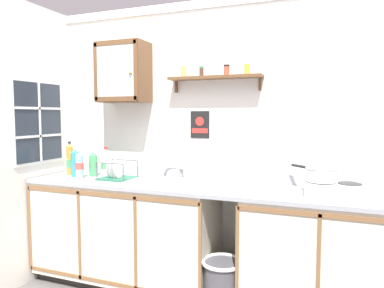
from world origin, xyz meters
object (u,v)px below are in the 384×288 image
(saucepan, at_px, (321,174))
(wall_cabinet, at_px, (123,73))
(bottle_soda_green_3, at_px, (93,164))
(hot_plate_stove, at_px, (335,189))
(dish_rack, at_px, (117,174))
(bottle_water_clear_4, at_px, (106,163))
(bottle_juice_amber_1, at_px, (70,160))
(sink, at_px, (167,183))
(warning_sign, at_px, (200,125))
(trash_bin, at_px, (222,286))
(bottle_water_blue_2, at_px, (79,165))
(bottle_detergent_teal_0, at_px, (75,163))

(saucepan, relative_size, wall_cabinet, 0.62)
(bottle_soda_green_3, height_order, wall_cabinet, wall_cabinet)
(hot_plate_stove, bearing_deg, dish_rack, 179.69)
(bottle_water_clear_4, relative_size, wall_cabinet, 0.51)
(bottle_water_clear_4, bearing_deg, bottle_juice_amber_1, -166.83)
(sink, bearing_deg, dish_rack, -175.77)
(warning_sign, bearing_deg, saucepan, -14.78)
(sink, relative_size, warning_sign, 2.56)
(wall_cabinet, xyz_separation_m, trash_bin, (1.01, -0.33, -1.62))
(bottle_soda_green_3, relative_size, dish_rack, 0.85)
(bottle_water_clear_4, relative_size, trash_bin, 0.65)
(bottle_juice_amber_1, bearing_deg, bottle_soda_green_3, 6.63)
(dish_rack, distance_m, warning_sign, 0.84)
(bottle_soda_green_3, height_order, bottle_water_clear_4, bottle_water_clear_4)
(bottle_juice_amber_1, xyz_separation_m, warning_sign, (1.19, 0.25, 0.33))
(hot_plate_stove, height_order, saucepan, saucepan)
(bottle_soda_green_3, height_order, trash_bin, bottle_soda_green_3)
(saucepan, distance_m, bottle_soda_green_3, 1.94)
(bottle_juice_amber_1, relative_size, dish_rack, 1.10)
(hot_plate_stove, bearing_deg, sink, 178.07)
(wall_cabinet, relative_size, warning_sign, 2.25)
(saucepan, height_order, trash_bin, saucepan)
(hot_plate_stove, height_order, bottle_water_clear_4, bottle_water_clear_4)
(hot_plate_stove, xyz_separation_m, bottle_juice_amber_1, (-2.27, 0.04, 0.09))
(sink, height_order, warning_sign, warning_sign)
(bottle_soda_green_3, bearing_deg, dish_rack, -11.12)
(dish_rack, xyz_separation_m, trash_bin, (1.01, -0.18, -0.74))
(bottle_juice_amber_1, height_order, warning_sign, warning_sign)
(hot_plate_stove, xyz_separation_m, warning_sign, (-1.09, 0.28, 0.42))
(sink, xyz_separation_m, bottle_juice_amber_1, (-0.98, -0.01, 0.15))
(warning_sign, bearing_deg, hot_plate_stove, -14.64)
(bottle_water_clear_4, height_order, dish_rack, bottle_water_clear_4)
(saucepan, xyz_separation_m, dish_rack, (-1.66, -0.01, -0.10))
(bottle_juice_amber_1, bearing_deg, trash_bin, -7.91)
(bottle_water_blue_2, relative_size, dish_rack, 0.90)
(bottle_detergent_teal_0, height_order, bottle_water_clear_4, same)
(wall_cabinet, bearing_deg, saucepan, -4.54)
(bottle_water_clear_4, bearing_deg, saucepan, -2.93)
(bottle_water_blue_2, bearing_deg, bottle_detergent_teal_0, 148.16)
(saucepan, height_order, bottle_detergent_teal_0, bottle_detergent_teal_0)
(saucepan, relative_size, bottle_juice_amber_1, 1.06)
(sink, height_order, bottle_juice_amber_1, sink)
(hot_plate_stove, height_order, bottle_detergent_teal_0, bottle_detergent_teal_0)
(saucepan, distance_m, bottle_water_clear_4, 1.84)
(bottle_juice_amber_1, distance_m, wall_cabinet, 0.95)
(trash_bin, bearing_deg, wall_cabinet, 162.01)
(hot_plate_stove, bearing_deg, bottle_detergent_teal_0, -179.55)
(saucepan, bearing_deg, wall_cabinet, 175.46)
(bottle_detergent_teal_0, bearing_deg, warning_sign, 15.56)
(bottle_soda_green_3, bearing_deg, bottle_detergent_teal_0, -148.69)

